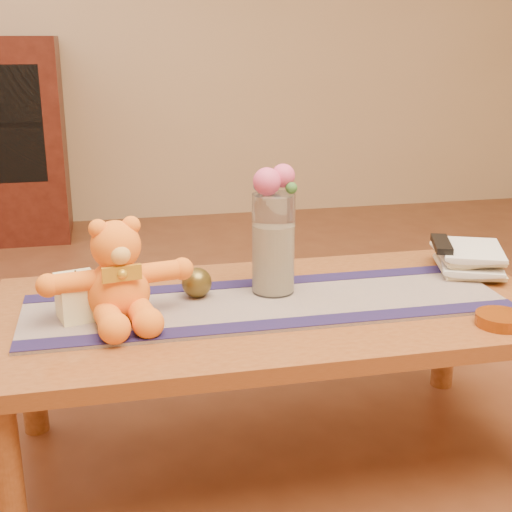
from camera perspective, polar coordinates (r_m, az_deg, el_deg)
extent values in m
plane|color=#5B2E1A|center=(1.98, 1.47, -16.12)|extent=(5.50, 5.50, 0.00)
cube|color=brown|center=(1.78, 1.58, -4.50)|extent=(1.40, 0.70, 0.04)
cylinder|color=brown|center=(1.60, -19.61, -17.48)|extent=(0.07, 0.07, 0.41)
cylinder|color=brown|center=(2.10, -17.89, -8.52)|extent=(0.07, 0.07, 0.41)
cylinder|color=brown|center=(2.34, 15.21, -5.60)|extent=(0.07, 0.07, 0.41)
cube|color=#1B1C4C|center=(1.76, 0.91, -3.88)|extent=(1.20, 0.36, 0.01)
cube|color=#1C1541|center=(1.63, 2.08, -5.52)|extent=(1.20, 0.07, 0.00)
cube|color=#1C1541|center=(1.89, -0.08, -2.18)|extent=(1.20, 0.07, 0.00)
cube|color=#F8F0B7|center=(1.70, -14.35, -3.24)|extent=(0.11, 0.11, 0.11)
cylinder|color=black|center=(1.68, -14.50, -1.34)|extent=(0.00, 0.00, 0.01)
cylinder|color=silver|center=(1.79, 1.42, 1.00)|extent=(0.11, 0.11, 0.26)
cylinder|color=beige|center=(1.80, 1.41, -0.19)|extent=(0.09, 0.09, 0.18)
sphere|color=#CE497B|center=(1.74, 0.90, 6.09)|extent=(0.07, 0.07, 0.07)
sphere|color=#CE497B|center=(1.76, 2.22, 6.56)|extent=(0.06, 0.06, 0.06)
sphere|color=#4C5DA6|center=(1.79, 1.50, 6.18)|extent=(0.04, 0.04, 0.04)
sphere|color=#4C5DA6|center=(1.77, 0.35, 5.78)|extent=(0.04, 0.04, 0.04)
sphere|color=#33662D|center=(1.75, 2.90, 5.56)|extent=(0.03, 0.03, 0.03)
sphere|color=#50421A|center=(1.79, -4.86, -2.16)|extent=(0.08, 0.08, 0.08)
imported|color=beige|center=(2.08, 14.70, -0.94)|extent=(0.22, 0.26, 0.02)
imported|color=beige|center=(2.07, 14.89, -0.48)|extent=(0.24, 0.27, 0.02)
imported|color=beige|center=(2.07, 14.60, 0.09)|extent=(0.21, 0.26, 0.02)
imported|color=beige|center=(2.06, 14.93, 0.55)|extent=(0.24, 0.27, 0.02)
cube|color=black|center=(2.05, 14.89, 0.96)|extent=(0.10, 0.17, 0.02)
cylinder|color=#BF5914|center=(1.74, 19.28, -4.91)|extent=(0.13, 0.13, 0.03)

